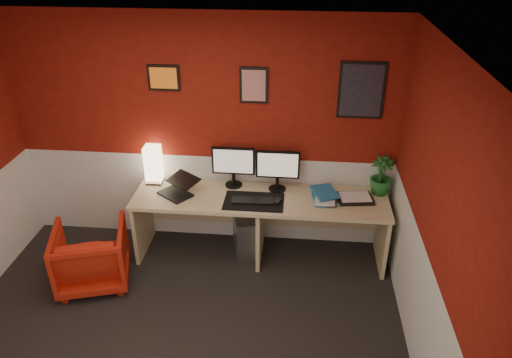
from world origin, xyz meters
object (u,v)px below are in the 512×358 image
object	(u,v)px
monitor_left	(233,161)
potted_plant	(381,176)
desk	(260,227)
pc_tower	(244,232)
zen_tray	(355,198)
monitor_right	(278,165)
armchair	(92,255)
shoji_lamp	(154,165)
laptop	(175,186)

from	to	relation	value
monitor_left	potted_plant	size ratio (longest dim) A/B	1.43
desk	pc_tower	world-z (taller)	desk
monitor_left	zen_tray	size ratio (longest dim) A/B	1.66
monitor_right	armchair	xyz separation A→B (m)	(-1.78, -0.75, -0.71)
desk	armchair	distance (m)	1.72
shoji_lamp	potted_plant	xyz separation A→B (m)	(2.37, -0.01, 0.00)
zen_tray	shoji_lamp	bearing A→B (deg)	175.32
monitor_right	zen_tray	size ratio (longest dim) A/B	1.66
monitor_right	pc_tower	distance (m)	0.87
monitor_right	armchair	world-z (taller)	monitor_right
armchair	potted_plant	bearing A→B (deg)	178.70
armchair	shoji_lamp	bearing A→B (deg)	-137.06
zen_tray	armchair	xyz separation A→B (m)	(-2.57, -0.62, -0.43)
shoji_lamp	zen_tray	bearing A→B (deg)	-4.68
laptop	pc_tower	size ratio (longest dim) A/B	0.73
laptop	monitor_left	bearing A→B (deg)	61.60
monitor_right	zen_tray	xyz separation A→B (m)	(0.79, -0.14, -0.28)
monitor_left	armchair	bearing A→B (deg)	-148.83
desk	monitor_left	distance (m)	0.75
monitor_right	armchair	bearing A→B (deg)	-157.08
desk	armchair	xyz separation A→B (m)	(-1.62, -0.57, -0.05)
potted_plant	armchair	distance (m)	3.00
shoji_lamp	monitor_left	size ratio (longest dim) A/B	0.69
laptop	shoji_lamp	bearing A→B (deg)	176.05
laptop	zen_tray	size ratio (longest dim) A/B	0.94
laptop	potted_plant	distance (m)	2.10
laptop	pc_tower	xyz separation A→B (m)	(0.69, 0.12, -0.61)
laptop	monitor_right	distance (m)	1.07
zen_tray	monitor_right	bearing A→B (deg)	170.24
zen_tray	pc_tower	xyz separation A→B (m)	(-1.14, 0.04, -0.52)
zen_tray	armchair	world-z (taller)	zen_tray
laptop	monitor_left	size ratio (longest dim) A/B	0.57
desk	laptop	xyz separation A→B (m)	(-0.87, -0.03, 0.47)
monitor_right	potted_plant	distance (m)	1.06
potted_plant	monitor_left	bearing A→B (deg)	179.37
zen_tray	pc_tower	size ratio (longest dim) A/B	0.78
pc_tower	zen_tray	bearing A→B (deg)	-15.75
laptop	armchair	bearing A→B (deg)	-106.49
desk	zen_tray	bearing A→B (deg)	2.54
monitor_left	armchair	xyz separation A→B (m)	(-1.31, -0.79, -0.71)
desk	monitor_left	xyz separation A→B (m)	(-0.30, 0.22, 0.66)
monitor_left	armchair	world-z (taller)	monitor_left
monitor_left	monitor_right	bearing A→B (deg)	-5.21
shoji_lamp	monitor_left	bearing A→B (deg)	0.41
laptop	zen_tray	distance (m)	1.83
potted_plant	pc_tower	xyz separation A→B (m)	(-1.40, -0.12, -0.71)
monitor_right	armchair	size ratio (longest dim) A/B	0.84
desk	monitor_left	world-z (taller)	monitor_left
monitor_left	shoji_lamp	bearing A→B (deg)	-179.59
shoji_lamp	laptop	xyz separation A→B (m)	(0.28, -0.25, -0.09)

